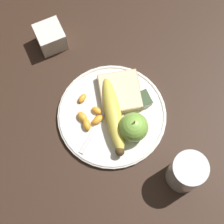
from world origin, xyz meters
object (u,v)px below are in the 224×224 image
Objects in this scene: juice_glass at (186,173)px; fork at (105,113)px; plate at (112,115)px; banana at (113,116)px; bread_slice at (120,92)px; apple at (134,127)px; jam_packet at (143,100)px; condiment_caddy at (50,37)px.

fork is at bearing 25.41° from juice_glass.
banana reaches higher than plate.
plate is at bearing 23.24° from juice_glass.
bread_slice is at bearing -44.63° from plate.
apple reaches higher than jam_packet.
bread_slice is at bearing 10.77° from juice_glass.
bread_slice is (0.05, -0.04, -0.01)m from banana.
fork is (0.02, 0.01, -0.02)m from banana.
plate is 0.23m from juice_glass.
apple is at bearing -95.96° from fork.
banana is at bearing 139.45° from bread_slice.
bread_slice is (0.24, 0.05, -0.03)m from juice_glass.
banana is 1.58× the size of bread_slice.
plate is at bearing 90.16° from jam_packet.
juice_glass is 2.76× the size of jam_packet.
banana is at bearing 163.03° from plate.
fork is 4.14× the size of jam_packet.
banana is (-0.01, 0.00, 0.02)m from plate.
fork is 2.47× the size of condiment_caddy.
fork is 0.24m from condiment_caddy.
bread_slice is (0.10, -0.01, -0.02)m from apple.
bread_slice is at bearing -8.78° from fork.
fork is (0.07, 0.04, -0.03)m from apple.
condiment_caddy is (0.25, 0.06, 0.02)m from plate.
juice_glass is 0.56× the size of banana.
juice_glass is at bearing -157.56° from apple.
juice_glass is 1.65× the size of condiment_caddy.
condiment_caddy is at bearing 17.90° from juice_glass.
condiment_caddy is (0.26, 0.06, 0.00)m from banana.
bread_slice is at bearing 46.48° from jam_packet.
banana is 0.03m from fork.
banana is (0.19, 0.09, -0.02)m from juice_glass.
plate is 1.60× the size of fork.
apple is 0.10m from bread_slice.
fork is at bearing -169.43° from condiment_caddy.
jam_packet is at bearing -43.30° from apple.
jam_packet is (-0.04, -0.04, -0.00)m from bread_slice.
jam_packet is at bearing -133.52° from bread_slice.
apple reaches higher than plate.
plate is 3.38× the size of apple.
condiment_caddy reaches higher than fork.
juice_glass is 0.25m from bread_slice.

